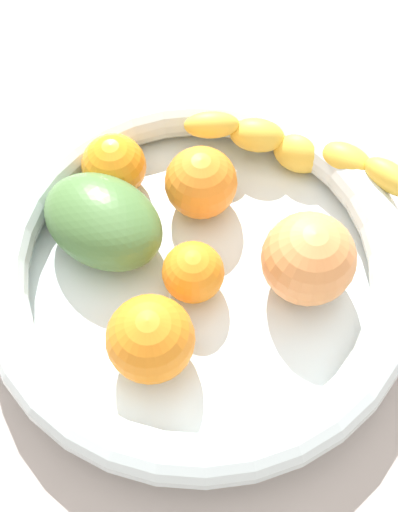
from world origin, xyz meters
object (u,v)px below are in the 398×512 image
fruit_bowl (199,267)px  orange_front (201,183)px  banana_draped_left (300,150)px  orange_mid_left (114,166)px  orange_rear (193,272)px  mango_green (103,221)px  orange_mid_right (151,339)px  peach_blush (308,259)px

fruit_bowl → orange_front: size_ratio=5.64×
banana_draped_left → orange_mid_left: size_ratio=3.22×
orange_mid_left → orange_rear: (-4.56, 11.76, -0.33)cm
mango_green → orange_front: bearing=-167.2°
fruit_bowl → orange_mid_left: bearing=-63.5°
orange_mid_right → fruit_bowl: bearing=-129.1°
banana_draped_left → peach_blush: peach_blush is taller
fruit_bowl → mango_green: (7.10, -4.95, 1.96)cm
fruit_bowl → peach_blush: peach_blush is taller
orange_mid_left → orange_mid_right: orange_mid_right is taller
orange_front → mango_green: 9.08cm
orange_rear → mango_green: 8.82cm
orange_mid_left → peach_blush: size_ratio=0.76×
banana_draped_left → orange_mid_left: (16.57, -1.93, -0.04)cm
orange_mid_right → mango_green: orange_mid_right is taller
orange_front → orange_rear: bearing=72.9°
orange_rear → orange_front: bearing=-107.1°
banana_draped_left → peach_blush: bearing=75.5°
banana_draped_left → orange_rear: banana_draped_left is taller
orange_rear → peach_blush: bearing=170.7°
orange_mid_left → mango_green: bearing=72.4°
orange_front → peach_blush: bearing=124.5°
peach_blush → orange_front: bearing=-55.5°
orange_mid_left → mango_green: (1.80, 5.68, 0.24)cm
banana_draped_left → orange_mid_right: bearing=42.5°
orange_mid_left → orange_rear: orange_mid_left is taller
orange_mid_right → peach_blush: (-13.50, -3.75, 0.42)cm
orange_mid_right → orange_rear: 6.90cm
orange_rear → mango_green: size_ratio=0.47×
mango_green → orange_rear: bearing=136.3°
orange_mid_right → peach_blush: 14.02cm
orange_mid_right → peach_blush: size_ratio=0.89×
orange_front → orange_rear: 8.49cm
orange_front → orange_mid_right: (6.92, 13.33, 0.21)cm
fruit_bowl → orange_mid_right: bearing=50.9°
fruit_bowl → orange_mid_left: orange_mid_left is taller
fruit_bowl → mango_green: size_ratio=3.29×
banana_draped_left → orange_mid_right: 22.30cm
orange_rear → mango_green: (6.36, -6.08, 0.57)cm
banana_draped_left → mango_green: bearing=11.5°
orange_mid_left → peach_blush: (-13.64, 13.24, 0.92)cm
mango_green → peach_blush: bearing=153.9°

